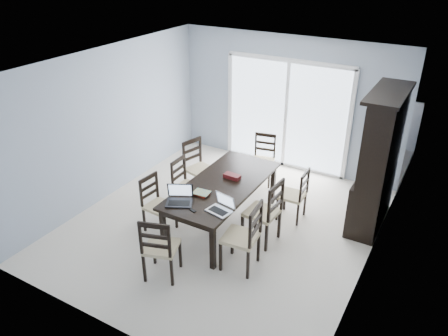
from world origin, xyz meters
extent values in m
plane|color=beige|center=(0.00, 0.00, 0.00)|extent=(5.00, 5.00, 0.00)
plane|color=white|center=(0.00, 0.00, 2.60)|extent=(5.00, 5.00, 0.00)
cube|color=#94A0B1|center=(0.00, 2.50, 1.30)|extent=(4.50, 0.02, 2.60)
cube|color=#94A0B1|center=(-2.25, 0.00, 1.30)|extent=(0.02, 5.00, 2.60)
cube|color=#94A0B1|center=(2.25, 0.00, 1.30)|extent=(0.02, 5.00, 2.60)
cube|color=gray|center=(0.00, 3.50, -0.05)|extent=(4.50, 2.00, 0.10)
cube|color=#99999E|center=(0.00, 4.50, 0.55)|extent=(4.50, 0.06, 1.10)
cube|color=black|center=(0.00, 0.00, 0.73)|extent=(1.00, 2.20, 0.04)
cube|color=black|center=(0.00, 0.00, 0.67)|extent=(0.88, 2.08, 0.10)
cube|color=black|center=(-0.42, -1.00, 0.34)|extent=(0.07, 0.07, 0.69)
cube|color=black|center=(0.42, -1.00, 0.34)|extent=(0.07, 0.07, 0.69)
cube|color=black|center=(-0.42, 1.00, 0.34)|extent=(0.07, 0.07, 0.69)
cube|color=black|center=(0.42, 1.00, 0.34)|extent=(0.07, 0.07, 0.69)
cube|color=black|center=(2.01, 1.25, 0.42)|extent=(0.45, 1.30, 0.85)
cube|color=black|center=(2.04, 1.25, 1.50)|extent=(0.38, 1.30, 1.30)
cube|color=black|center=(2.01, 1.25, 2.17)|extent=(0.50, 1.38, 0.05)
cube|color=black|center=(1.84, 0.83, 1.50)|extent=(0.02, 0.36, 1.18)
cube|color=black|center=(1.84, 1.25, 1.50)|extent=(0.02, 0.36, 1.18)
cube|color=black|center=(1.84, 1.67, 1.50)|extent=(0.02, 0.36, 1.18)
cube|color=silver|center=(0.00, 2.48, 1.05)|extent=(2.40, 0.02, 2.10)
cube|color=white|center=(0.00, 2.46, 2.14)|extent=(2.52, 0.05, 0.08)
cube|color=white|center=(0.00, 2.46, 1.05)|extent=(0.06, 0.05, 2.10)
cube|color=white|center=(0.00, 2.46, 0.03)|extent=(2.52, 0.05, 0.05)
cube|color=black|center=(-0.94, -0.42, 0.20)|extent=(0.04, 0.04, 0.40)
cube|color=black|center=(-0.97, -0.77, 0.20)|extent=(0.04, 0.04, 0.40)
cube|color=black|center=(-0.59, -0.45, 0.20)|extent=(0.04, 0.04, 0.40)
cube|color=black|center=(-0.62, -0.80, 0.20)|extent=(0.04, 0.04, 0.40)
cube|color=#C0B680|center=(-0.78, -0.61, 0.42)|extent=(0.42, 0.42, 0.05)
cube|color=black|center=(-0.89, 0.28, 0.20)|extent=(0.03, 0.03, 0.41)
cube|color=black|center=(-0.89, -0.09, 0.20)|extent=(0.03, 0.03, 0.41)
cube|color=black|center=(-0.53, 0.28, 0.20)|extent=(0.03, 0.03, 0.41)
cube|color=black|center=(-0.53, -0.08, 0.20)|extent=(0.03, 0.03, 0.41)
cube|color=#C0B680|center=(-0.71, 0.10, 0.43)|extent=(0.40, 0.40, 0.05)
cube|color=black|center=(-0.99, 0.92, 0.22)|extent=(0.04, 0.04, 0.44)
cube|color=black|center=(-1.09, 0.54, 0.22)|extent=(0.04, 0.04, 0.44)
cube|color=black|center=(-0.61, 0.81, 0.22)|extent=(0.04, 0.04, 0.44)
cube|color=black|center=(-0.72, 0.44, 0.22)|extent=(0.04, 0.04, 0.44)
cube|color=#C0B680|center=(-0.85, 0.68, 0.46)|extent=(0.53, 0.53, 0.05)
cube|color=black|center=(0.94, -0.95, 0.23)|extent=(0.04, 0.04, 0.46)
cube|color=black|center=(0.90, -0.55, 0.23)|extent=(0.04, 0.04, 0.46)
cube|color=black|center=(0.54, -0.99, 0.23)|extent=(0.04, 0.04, 0.46)
cube|color=black|center=(0.50, -0.59, 0.23)|extent=(0.04, 0.04, 0.46)
cube|color=#C0B680|center=(0.72, -0.77, 0.48)|extent=(0.49, 0.49, 0.05)
cube|color=black|center=(0.90, -0.29, 0.23)|extent=(0.04, 0.04, 0.46)
cube|color=black|center=(0.93, 0.12, 0.23)|extent=(0.04, 0.04, 0.46)
cube|color=black|center=(0.49, -0.26, 0.23)|extent=(0.04, 0.04, 0.46)
cube|color=black|center=(0.52, 0.15, 0.23)|extent=(0.04, 0.04, 0.46)
cube|color=#C0B680|center=(0.71, -0.07, 0.49)|extent=(0.48, 0.48, 0.05)
cube|color=black|center=(1.06, 0.56, 0.20)|extent=(0.03, 0.03, 0.40)
cube|color=black|center=(1.05, 0.91, 0.20)|extent=(0.03, 0.03, 0.40)
cube|color=black|center=(0.71, 0.55, 0.20)|extent=(0.03, 0.03, 0.40)
cube|color=black|center=(0.70, 0.90, 0.20)|extent=(0.03, 0.03, 0.40)
cube|color=#C0B680|center=(0.88, 0.73, 0.42)|extent=(0.40, 0.40, 0.05)
cube|color=black|center=(-0.23, -1.69, 0.22)|extent=(0.04, 0.04, 0.43)
cube|color=black|center=(0.13, -1.57, 0.22)|extent=(0.04, 0.04, 0.43)
cube|color=black|center=(-0.35, -1.32, 0.22)|extent=(0.04, 0.04, 0.43)
cube|color=black|center=(0.02, -1.21, 0.22)|extent=(0.04, 0.04, 0.43)
cube|color=#C0B680|center=(-0.11, -1.45, 0.46)|extent=(0.53, 0.53, 0.05)
cube|color=black|center=(0.08, 1.80, 0.21)|extent=(0.04, 0.04, 0.41)
cube|color=black|center=(-0.28, 1.72, 0.21)|extent=(0.04, 0.04, 0.41)
cube|color=black|center=(0.15, 1.44, 0.21)|extent=(0.04, 0.04, 0.41)
cube|color=black|center=(-0.20, 1.37, 0.21)|extent=(0.04, 0.04, 0.41)
cube|color=#C0B680|center=(-0.06, 1.58, 0.43)|extent=(0.47, 0.47, 0.05)
cube|color=black|center=(-0.25, -0.81, 0.76)|extent=(0.45, 0.40, 0.02)
cube|color=silver|center=(-0.25, -0.81, 0.89)|extent=(0.31, 0.19, 0.20)
cube|color=#BABABD|center=(0.35, -0.71, 0.76)|extent=(0.37, 0.29, 0.02)
cube|color=silver|center=(0.35, -0.71, 0.87)|extent=(0.30, 0.10, 0.18)
cube|color=maroon|center=(-0.12, -0.44, 0.76)|extent=(0.23, 0.17, 0.03)
cube|color=gold|center=(-0.11, -0.44, 0.78)|extent=(0.26, 0.21, 0.01)
cube|color=black|center=(0.02, -0.87, 0.76)|extent=(0.11, 0.07, 0.01)
cube|color=#531110|center=(0.04, 0.23, 0.78)|extent=(0.27, 0.14, 0.07)
cube|color=brown|center=(-0.64, 3.49, 0.46)|extent=(2.04, 1.87, 0.93)
cube|color=#979797|center=(-0.64, 3.49, 0.96)|extent=(2.10, 1.92, 0.06)
camera|label=1|loc=(2.94, -5.09, 4.05)|focal=35.00mm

